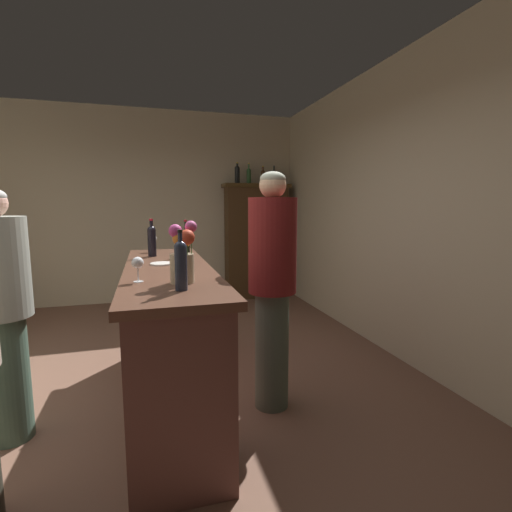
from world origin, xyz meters
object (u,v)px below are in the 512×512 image
wine_bottle_rose (152,239)px  cheese_plate (162,264)px  display_cabinet (256,239)px  flower_arrangement (182,253)px  wine_glass_front (138,264)px  display_bottle_midright (274,176)px  bar_counter (170,335)px  wine_glass_mid (152,239)px  display_bottle_midleft (249,175)px  patron_near_entrance (1,307)px  wine_bottle_pinot (181,263)px  display_bottle_center (263,176)px  wine_bottle_malbec (186,241)px  bartender (272,281)px  display_bottle_left (237,174)px

wine_bottle_rose → cheese_plate: (0.07, -0.49, -0.15)m
display_cabinet → cheese_plate: display_cabinet is taller
display_cabinet → flower_arrangement: 3.96m
flower_arrangement → cheese_plate: flower_arrangement is taller
wine_glass_front → display_bottle_midright: bearing=59.9°
cheese_plate → wine_bottle_rose: bearing=97.7°
bar_counter → display_bottle_midright: display_bottle_midright is taller
wine_glass_mid → display_bottle_midleft: display_bottle_midleft is taller
patron_near_entrance → cheese_plate: bearing=29.5°
wine_bottle_pinot → wine_glass_mid: (-0.12, 1.74, -0.02)m
bar_counter → wine_bottle_rose: wine_bottle_rose is taller
display_cabinet → patron_near_entrance: (-2.59, -3.21, -0.08)m
display_cabinet → bar_counter: bearing=-117.2°
wine_glass_front → display_bottle_center: display_bottle_center is taller
wine_bottle_malbec → display_bottle_midright: size_ratio=1.11×
display_bottle_midright → bartender: display_bottle_midright is taller
wine_bottle_malbec → wine_bottle_pinot: same height
bar_counter → bartender: size_ratio=1.30×
display_cabinet → wine_bottle_rose: 2.96m
display_bottle_center → display_bottle_midleft: bearing=180.0°
wine_bottle_pinot → display_bottle_left: bearing=72.3°
wine_glass_mid → patron_near_entrance: patron_near_entrance is taller
patron_near_entrance → flower_arrangement: bearing=-9.1°
wine_bottle_pinot → display_bottle_midleft: 4.17m
wine_glass_front → display_cabinet: bearing=63.6°
display_bottle_left → bartender: size_ratio=0.19×
display_cabinet → display_bottle_center: display_bottle_center is taller
display_cabinet → wine_glass_front: 3.97m
wine_bottle_malbec → display_bottle_center: bearing=59.4°
flower_arrangement → display_bottle_center: (1.62, 3.66, 0.73)m
wine_bottle_malbec → wine_glass_mid: wine_bottle_malbec is taller
flower_arrangement → display_bottle_midright: (1.81, 3.66, 0.73)m
wine_glass_front → wine_glass_mid: wine_glass_mid is taller
display_bottle_midleft → wine_glass_front: bearing=-114.7°
wine_glass_front → flower_arrangement: bearing=-21.8°
wine_bottle_rose → wine_bottle_pinot: 1.42m
bar_counter → display_cabinet: bearing=62.8°
display_cabinet → display_bottle_midright: 1.06m
wine_glass_front → cheese_plate: 0.66m
wine_bottle_malbec → wine_bottle_pinot: bearing=-96.8°
display_bottle_left → bartender: 3.50m
display_cabinet → cheese_plate: bearing=-118.7°
wine_bottle_pinot → display_bottle_midright: bearing=64.5°
flower_arrangement → wine_glass_mid: bearing=95.5°
display_cabinet → wine_glass_front: size_ratio=12.30×
display_bottle_midleft → wine_bottle_rose: bearing=-122.4°
display_bottle_midright → cheese_plate: bearing=-123.1°
wine_glass_mid → display_bottle_center: bearing=49.9°
display_cabinet → cheese_plate: 3.33m
bar_counter → wine_glass_front: (-0.20, -0.52, 0.64)m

